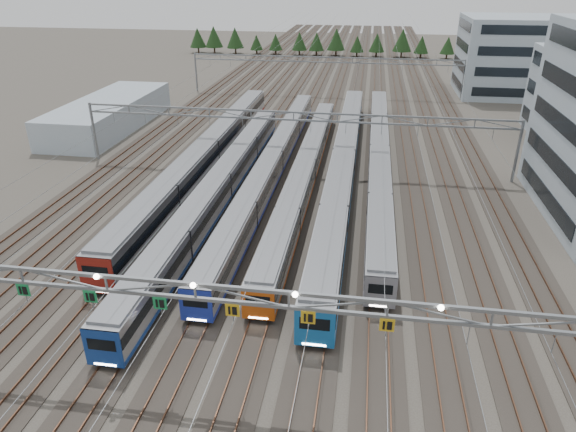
# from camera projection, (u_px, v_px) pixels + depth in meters

# --- Properties ---
(ground) EXTENTS (400.00, 400.00, 0.00)m
(ground) POSITION_uv_depth(u_px,v_px,m) (204.00, 385.00, 33.43)
(ground) COLOR #47423A
(ground) RESTS_ON ground
(track_bed) EXTENTS (54.00, 260.00, 5.42)m
(track_bed) POSITION_uv_depth(u_px,v_px,m) (330.00, 75.00, 121.61)
(track_bed) COLOR #2D2823
(track_bed) RESTS_ON ground
(train_a) EXTENTS (3.00, 61.28, 3.91)m
(train_a) POSITION_uv_depth(u_px,v_px,m) (208.00, 153.00, 68.20)
(train_a) COLOR black
(train_a) RESTS_ON ground
(train_b) EXTENTS (2.68, 56.48, 3.49)m
(train_b) POSITION_uv_depth(u_px,v_px,m) (220.00, 186.00, 58.56)
(train_b) COLOR black
(train_b) RESTS_ON ground
(train_c) EXTENTS (2.57, 63.56, 3.34)m
(train_c) POSITION_uv_depth(u_px,v_px,m) (273.00, 162.00, 66.06)
(train_c) COLOR black
(train_c) RESTS_ON ground
(train_d) EXTENTS (2.55, 57.04, 3.31)m
(train_d) POSITION_uv_depth(u_px,v_px,m) (306.00, 170.00, 63.39)
(train_d) COLOR black
(train_d) RESTS_ON ground
(train_e) EXTENTS (2.88, 68.19, 3.75)m
(train_e) POSITION_uv_depth(u_px,v_px,m) (344.00, 162.00, 65.45)
(train_e) COLOR black
(train_e) RESTS_ON ground
(train_f) EXTENTS (2.56, 65.06, 3.32)m
(train_f) POSITION_uv_depth(u_px,v_px,m) (379.00, 155.00, 68.30)
(train_f) COLOR black
(train_f) RESTS_ON ground
(gantry_near) EXTENTS (56.36, 0.61, 8.08)m
(gantry_near) POSITION_uv_depth(u_px,v_px,m) (194.00, 296.00, 30.23)
(gantry_near) COLOR gray
(gantry_near) RESTS_ON ground
(gantry_mid) EXTENTS (56.36, 0.36, 8.00)m
(gantry_mid) POSITION_uv_depth(u_px,v_px,m) (294.00, 123.00, 66.17)
(gantry_mid) COLOR gray
(gantry_mid) RESTS_ON ground
(gantry_far) EXTENTS (56.36, 0.36, 8.00)m
(gantry_far) POSITION_uv_depth(u_px,v_px,m) (325.00, 64.00, 106.14)
(gantry_far) COLOR gray
(gantry_far) RESTS_ON ground
(depot_bldg_north) EXTENTS (22.00, 18.00, 15.58)m
(depot_bldg_north) POSITION_uv_depth(u_px,v_px,m) (515.00, 56.00, 106.59)
(depot_bldg_north) COLOR #A1B3C0
(depot_bldg_north) RESTS_ON ground
(west_shed) EXTENTS (10.00, 30.00, 4.64)m
(west_shed) POSITION_uv_depth(u_px,v_px,m) (109.00, 113.00, 86.31)
(west_shed) COLOR #A1B3C0
(west_shed) RESTS_ON ground
(treeline) EXTENTS (87.50, 5.60, 7.02)m
(treeline) POSITION_uv_depth(u_px,v_px,m) (328.00, 41.00, 154.81)
(treeline) COLOR #332114
(treeline) RESTS_ON ground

